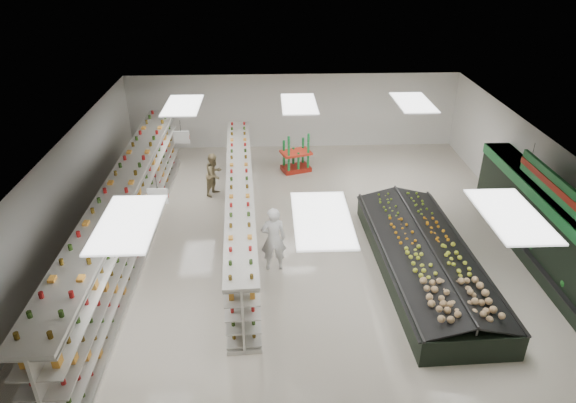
{
  "coord_description": "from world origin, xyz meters",
  "views": [
    {
      "loc": [
        -1.09,
        -13.21,
        8.47
      ],
      "look_at": [
        -0.54,
        0.17,
        1.38
      ],
      "focal_mm": 32.0,
      "sensor_mm": 36.0,
      "label": 1
    }
  ],
  "objects_px": {
    "soda_endcap": "(296,154)",
    "gondola_left": "(127,222)",
    "produce_island": "(425,258)",
    "gondola_center": "(241,209)",
    "shopper_main": "(273,239)",
    "shopper_background": "(214,174)"
  },
  "relations": [
    {
      "from": "produce_island",
      "to": "soda_endcap",
      "type": "bearing_deg",
      "value": 114.44
    },
    {
      "from": "gondola_left",
      "to": "shopper_main",
      "type": "height_order",
      "value": "gondola_left"
    },
    {
      "from": "soda_endcap",
      "to": "shopper_main",
      "type": "relative_size",
      "value": 0.75
    },
    {
      "from": "shopper_background",
      "to": "produce_island",
      "type": "bearing_deg",
      "value": -97.47
    },
    {
      "from": "produce_island",
      "to": "shopper_main",
      "type": "distance_m",
      "value": 4.22
    },
    {
      "from": "gondola_center",
      "to": "gondola_left",
      "type": "bearing_deg",
      "value": -166.01
    },
    {
      "from": "soda_endcap",
      "to": "shopper_background",
      "type": "relative_size",
      "value": 0.92
    },
    {
      "from": "gondola_center",
      "to": "produce_island",
      "type": "distance_m",
      "value": 5.68
    },
    {
      "from": "produce_island",
      "to": "soda_endcap",
      "type": "xyz_separation_m",
      "value": [
        -3.19,
        7.01,
        0.23
      ]
    },
    {
      "from": "soda_endcap",
      "to": "gondola_left",
      "type": "bearing_deg",
      "value": -132.52
    },
    {
      "from": "gondola_left",
      "to": "soda_endcap",
      "type": "height_order",
      "value": "gondola_left"
    },
    {
      "from": "shopper_background",
      "to": "gondola_left",
      "type": "bearing_deg",
      "value": -178.3
    },
    {
      "from": "soda_endcap",
      "to": "shopper_background",
      "type": "distance_m",
      "value": 3.59
    },
    {
      "from": "soda_endcap",
      "to": "produce_island",
      "type": "bearing_deg",
      "value": -65.56
    },
    {
      "from": "gondola_center",
      "to": "shopper_main",
      "type": "relative_size",
      "value": 5.52
    },
    {
      "from": "gondola_center",
      "to": "shopper_background",
      "type": "relative_size",
      "value": 6.8
    },
    {
      "from": "gondola_left",
      "to": "gondola_center",
      "type": "relative_size",
      "value": 1.23
    },
    {
      "from": "gondola_left",
      "to": "produce_island",
      "type": "bearing_deg",
      "value": -9.36
    },
    {
      "from": "gondola_left",
      "to": "shopper_background",
      "type": "bearing_deg",
      "value": 59.8
    },
    {
      "from": "shopper_main",
      "to": "shopper_background",
      "type": "relative_size",
      "value": 1.23
    },
    {
      "from": "produce_island",
      "to": "shopper_main",
      "type": "height_order",
      "value": "shopper_main"
    },
    {
      "from": "gondola_left",
      "to": "soda_endcap",
      "type": "distance_m",
      "value": 7.67
    }
  ]
}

